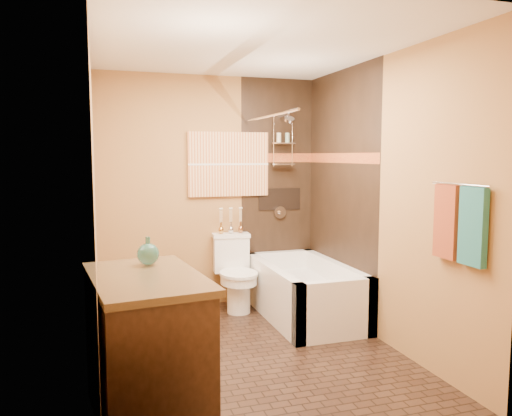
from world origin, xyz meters
name	(u,v)px	position (x,y,z in m)	size (l,w,h in m)	color
floor	(251,354)	(0.00, 0.00, 0.00)	(3.00, 3.00, 0.00)	black
wall_left	(95,209)	(-1.20, 0.00, 1.25)	(0.02, 3.00, 2.50)	#9F733D
wall_right	(381,201)	(1.20, 0.00, 1.25)	(0.02, 3.00, 2.50)	#9F733D
wall_back	(210,192)	(0.00, 1.50, 1.25)	(2.40, 0.02, 2.50)	#9F733D
wall_front	(336,231)	(0.00, -1.50, 1.25)	(2.40, 0.02, 2.50)	#9F733D
ceiling	(251,46)	(0.00, 0.00, 2.50)	(3.00, 3.00, 0.00)	silver
alcove_tile_back	(277,190)	(0.78, 1.49, 1.25)	(0.85, 0.01, 2.50)	black
alcove_tile_right	(340,194)	(1.19, 0.75, 1.25)	(0.01, 1.50, 2.50)	black
mosaic_band_back	(278,158)	(0.78, 1.48, 1.62)	(0.85, 0.01, 0.10)	maroon
mosaic_band_right	(340,158)	(1.18, 0.75, 1.62)	(0.01, 1.50, 0.10)	maroon
alcove_niche	(280,199)	(0.80, 1.48, 1.15)	(0.50, 0.01, 0.25)	black
shower_fixtures	(283,154)	(0.80, 1.38, 1.67)	(0.24, 0.33, 1.16)	silver
curtain_rod	(268,116)	(0.40, 0.75, 2.02)	(0.03, 0.03, 1.55)	silver
towel_bar	(460,185)	(1.15, -1.05, 1.45)	(0.02, 0.02, 0.55)	silver
towel_teal	(473,227)	(1.16, -1.18, 1.18)	(0.05, 0.22, 0.52)	#206C6A
towel_rust	(447,222)	(1.16, -0.92, 1.18)	(0.05, 0.22, 0.52)	maroon
sunset_painting	(229,164)	(0.20, 1.48, 1.55)	(0.90, 0.04, 0.70)	#C85E2F
vanity_mirror	(96,181)	(-1.19, -0.80, 1.50)	(0.01, 1.00, 0.90)	white
bathtub	(304,296)	(0.80, 0.75, 0.22)	(0.80, 1.50, 0.55)	white
toilet	(235,272)	(0.20, 1.21, 0.40)	(0.42, 0.61, 0.80)	white
vanity	(146,348)	(-0.92, -0.80, 0.46)	(0.76, 1.11, 0.92)	black
teal_bottle	(148,251)	(-0.87, -0.52, 1.02)	(0.15, 0.15, 0.23)	#216557
bud_vases	(231,220)	(0.20, 1.39, 0.95)	(0.28, 0.06, 0.28)	#BE863B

